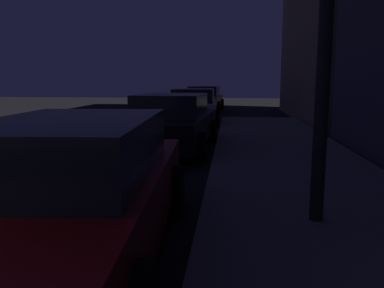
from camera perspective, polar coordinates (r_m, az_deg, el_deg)
The scene contains 4 objects.
car_red at distance 4.11m, azimuth -16.44°, elevation -6.34°, with size 2.13×4.66×1.43m.
car_black at distance 10.25m, azimuth -2.99°, elevation 3.10°, with size 2.24×4.62×1.43m.
car_white at distance 16.39m, azimuth 0.24°, elevation 5.41°, with size 2.13×4.06×1.43m.
car_yellow_cab at distance 22.81m, azimuth 1.75°, elevation 6.49°, with size 2.20×4.43×1.43m.
Camera 1 is at (4.37, 0.13, 1.79)m, focal length 37.27 mm.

